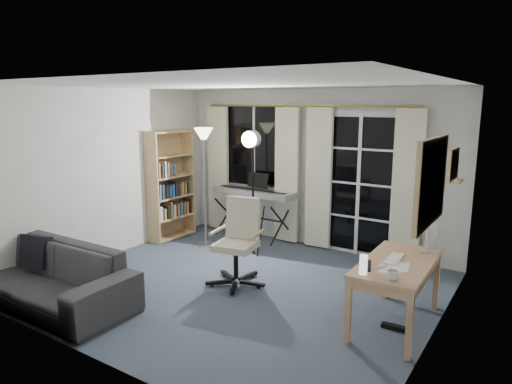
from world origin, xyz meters
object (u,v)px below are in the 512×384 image
(keyboard_piano, at_px, (254,193))
(desk, at_px, (397,269))
(monitor, at_px, (431,229))
(office_chair, at_px, (240,233))
(sofa, at_px, (44,265))
(torchiere_lamp, at_px, (204,152))
(mug, at_px, (393,274))
(bookshelf, at_px, (169,188))
(studio_light, at_px, (251,154))

(keyboard_piano, xyz_separation_m, desk, (2.77, -1.64, -0.19))
(monitor, bearing_deg, office_chair, -171.87)
(desk, relative_size, sofa, 0.57)
(torchiere_lamp, xyz_separation_m, keyboard_piano, (0.47, 0.66, -0.70))
(office_chair, height_order, monitor, monitor)
(office_chair, bearing_deg, torchiere_lamp, 135.09)
(mug, xyz_separation_m, sofa, (-3.51, -1.11, -0.29))
(monitor, bearing_deg, keyboard_piano, 156.74)
(bookshelf, height_order, office_chair, bookshelf)
(torchiere_lamp, distance_m, studio_light, 0.83)
(keyboard_piano, height_order, desk, keyboard_piano)
(studio_light, distance_m, monitor, 2.74)
(desk, bearing_deg, torchiere_lamp, 161.70)
(studio_light, bearing_deg, bookshelf, 173.77)
(office_chair, bearing_deg, monitor, -0.53)
(office_chair, distance_m, sofa, 2.24)
(desk, distance_m, sofa, 3.77)
(office_chair, relative_size, mug, 9.65)
(bookshelf, xyz_separation_m, monitor, (4.20, -0.54, 0.08))
(bookshelf, xyz_separation_m, desk, (4.00, -0.99, -0.25))
(office_chair, xyz_separation_m, mug, (2.05, -0.59, 0.10))
(studio_light, xyz_separation_m, monitor, (2.61, -0.58, -0.56))
(torchiere_lamp, bearing_deg, monitor, -8.81)
(desk, distance_m, mug, 0.53)
(bookshelf, distance_m, torchiere_lamp, 0.99)
(torchiere_lamp, bearing_deg, bookshelf, 179.79)
(mug, bearing_deg, monitor, 84.18)
(keyboard_piano, xyz_separation_m, monitor, (2.97, -1.19, 0.15))
(office_chair, distance_m, desk, 1.96)
(monitor, bearing_deg, desk, -115.07)
(torchiere_lamp, distance_m, sofa, 2.80)
(keyboard_piano, height_order, office_chair, keyboard_piano)
(sofa, bearing_deg, bookshelf, 102.03)
(office_chair, bearing_deg, keyboard_piano, 107.69)
(office_chair, height_order, desk, office_chair)
(studio_light, distance_m, mug, 3.05)
(bookshelf, relative_size, torchiere_lamp, 0.97)
(torchiere_lamp, xyz_separation_m, monitor, (3.44, -0.53, -0.55))
(office_chair, bearing_deg, bookshelf, 146.19)
(bookshelf, height_order, torchiere_lamp, torchiere_lamp)
(desk, bearing_deg, keyboard_piano, 147.97)
(monitor, distance_m, sofa, 4.18)
(keyboard_piano, bearing_deg, studio_light, -57.31)
(bookshelf, distance_m, sofa, 2.69)
(torchiere_lamp, height_order, office_chair, torchiere_lamp)
(studio_light, bearing_deg, keyboard_piano, 112.49)
(bookshelf, distance_m, monitor, 4.23)
(bookshelf, xyz_separation_m, torchiere_lamp, (0.76, -0.00, 0.63))
(studio_light, bearing_deg, torchiere_lamp, 175.58)
(office_chair, bearing_deg, mug, -26.04)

